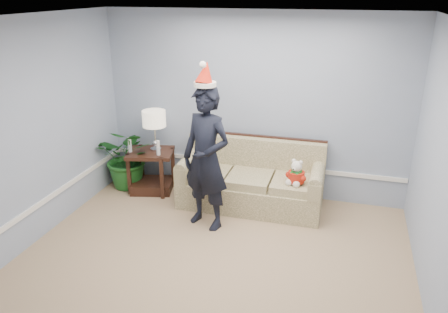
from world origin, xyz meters
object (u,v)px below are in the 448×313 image
sofa (252,182)px  teddy_bear (296,175)px  side_table (152,175)px  man (206,159)px  houseplant (129,157)px  table_lamp (154,120)px

sofa → teddy_bear: sofa is taller
side_table → sofa: bearing=0.1°
sofa → man: bearing=-120.1°
side_table → houseplant: (-0.39, 0.03, 0.25)m
houseplant → man: 1.78m
sofa → man: size_ratio=1.08×
side_table → teddy_bear: (2.24, -0.24, 0.37)m
sofa → man: man is taller
sofa → man: 1.06m
teddy_bear → sofa: bearing=-179.1°
sofa → teddy_bear: size_ratio=5.66×
side_table → teddy_bear: size_ratio=2.21×
man → side_table: bearing=166.0°
houseplant → teddy_bear: 2.65m
table_lamp → teddy_bear: 2.26m
houseplant → man: (1.54, -0.78, 0.44)m
side_table → man: size_ratio=0.42×
side_table → man: (1.15, -0.75, 0.69)m
side_table → teddy_bear: bearing=-6.0°
houseplant → table_lamp: bearing=4.6°
table_lamp → teddy_bear: (2.18, -0.31, -0.50)m
table_lamp → houseplant: 0.77m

